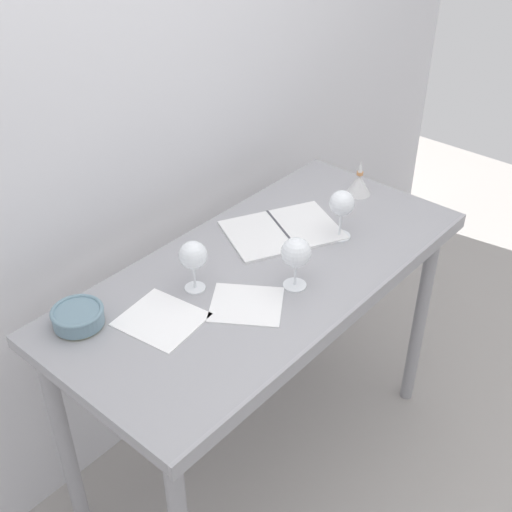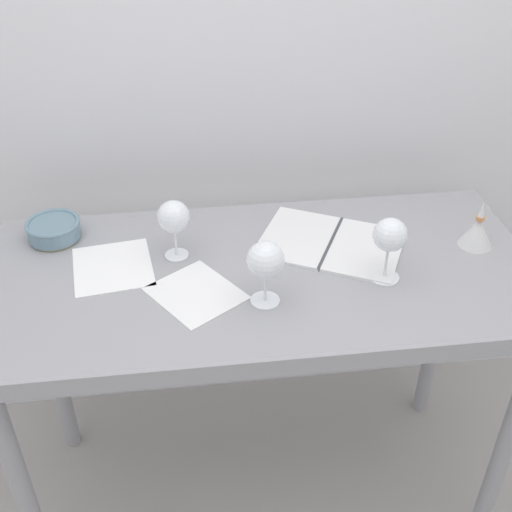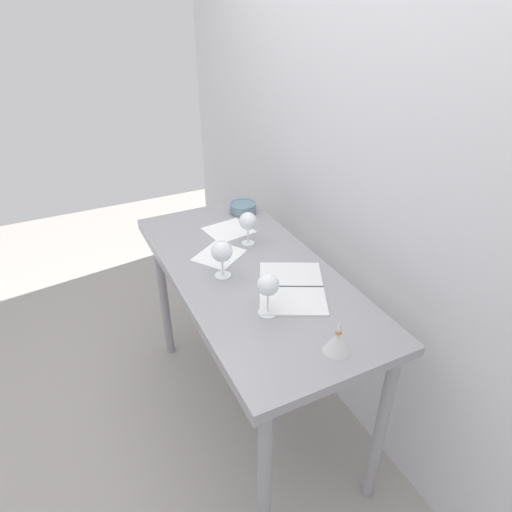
# 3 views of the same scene
# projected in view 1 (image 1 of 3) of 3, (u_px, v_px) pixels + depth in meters

# --- Properties ---
(ground_plane) EXTENTS (6.00, 6.00, 0.00)m
(ground_plane) POSITION_uv_depth(u_px,v_px,m) (262.00, 455.00, 2.56)
(ground_plane) COLOR #A09B96
(back_wall) EXTENTS (3.80, 0.04, 2.60)m
(back_wall) POSITION_uv_depth(u_px,v_px,m) (146.00, 104.00, 2.08)
(back_wall) COLOR silver
(back_wall) RESTS_ON ground_plane
(steel_counter) EXTENTS (1.40, 0.65, 0.90)m
(steel_counter) POSITION_uv_depth(u_px,v_px,m) (265.00, 295.00, 2.11)
(steel_counter) COLOR #939398
(steel_counter) RESTS_ON ground_plane
(wine_glass_near_right) EXTENTS (0.08, 0.08, 0.17)m
(wine_glass_near_right) POSITION_uv_depth(u_px,v_px,m) (342.00, 205.00, 2.12)
(wine_glass_near_right) COLOR white
(wine_glass_near_right) RESTS_ON steel_counter
(wine_glass_far_left) EXTENTS (0.08, 0.08, 0.16)m
(wine_glass_far_left) POSITION_uv_depth(u_px,v_px,m) (193.00, 256.00, 1.90)
(wine_glass_far_left) COLOR white
(wine_glass_far_left) RESTS_ON steel_counter
(wine_glass_near_center) EXTENTS (0.09, 0.09, 0.16)m
(wine_glass_near_center) POSITION_uv_depth(u_px,v_px,m) (296.00, 254.00, 1.91)
(wine_glass_near_center) COLOR white
(wine_glass_near_center) RESTS_ON steel_counter
(open_notebook) EXTENTS (0.45, 0.40, 0.01)m
(open_notebook) POSITION_uv_depth(u_px,v_px,m) (282.00, 230.00, 2.21)
(open_notebook) COLOR white
(open_notebook) RESTS_ON steel_counter
(tasting_sheet_upper) EXTENTS (0.22, 0.24, 0.00)m
(tasting_sheet_upper) POSITION_uv_depth(u_px,v_px,m) (161.00, 319.00, 1.84)
(tasting_sheet_upper) COLOR white
(tasting_sheet_upper) RESTS_ON steel_counter
(tasting_sheet_lower) EXTENTS (0.26, 0.27, 0.00)m
(tasting_sheet_lower) POSITION_uv_depth(u_px,v_px,m) (246.00, 304.00, 1.90)
(tasting_sheet_lower) COLOR white
(tasting_sheet_lower) RESTS_ON steel_counter
(tasting_bowl) EXTENTS (0.15, 0.15, 0.06)m
(tasting_bowl) POSITION_uv_depth(u_px,v_px,m) (78.00, 316.00, 1.81)
(tasting_bowl) COLOR #DBCC66
(tasting_bowl) RESTS_ON steel_counter
(decanter_funnel) EXTENTS (0.09, 0.09, 0.13)m
(decanter_funnel) POSITION_uv_depth(u_px,v_px,m) (359.00, 184.00, 2.40)
(decanter_funnel) COLOR silver
(decanter_funnel) RESTS_ON steel_counter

